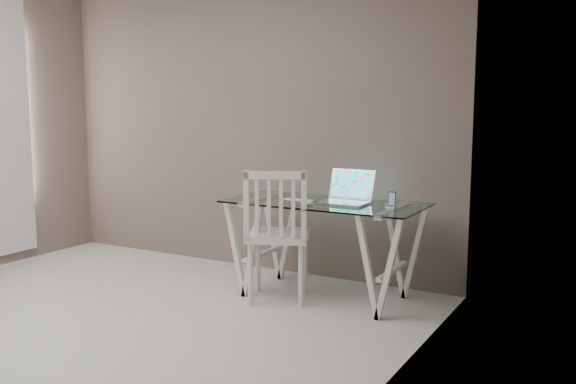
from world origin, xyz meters
name	(u,v)px	position (x,y,z in m)	size (l,w,h in m)	color
room	(32,65)	(-0.06, 0.02, 1.72)	(4.50, 4.52, 2.71)	#BCB8B4
desk	(324,249)	(1.04, 1.72, 0.38)	(1.50, 0.70, 0.75)	silver
chair	(277,230)	(0.78, 1.44, 0.56)	(0.61, 0.61, 1.01)	silver
laptop	(347,195)	(1.20, 1.77, 0.80)	(0.35, 0.33, 0.24)	silver
keyboard	(298,200)	(0.83, 1.68, 0.75)	(0.25, 0.11, 0.01)	silver
mouse	(306,203)	(0.99, 1.52, 0.76)	(0.10, 0.06, 0.03)	silver
phone_dock	(392,204)	(1.57, 1.71, 0.78)	(0.06, 0.06, 0.12)	white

